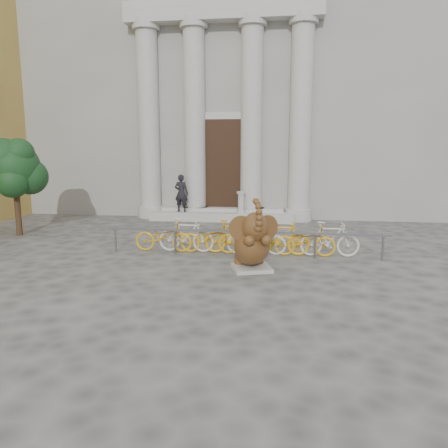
# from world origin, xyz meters

# --- Properties ---
(ground) EXTENTS (80.00, 80.00, 0.00)m
(ground) POSITION_xyz_m (0.00, 0.00, 0.00)
(ground) COLOR #474442
(ground) RESTS_ON ground
(classical_building) EXTENTS (22.00, 10.70, 12.00)m
(classical_building) POSITION_xyz_m (0.00, 14.93, 5.98)
(classical_building) COLOR gray
(classical_building) RESTS_ON ground
(entrance_steps) EXTENTS (6.00, 1.20, 0.36)m
(entrance_steps) POSITION_xyz_m (0.00, 9.40, 0.18)
(entrance_steps) COLOR #A8A59E
(entrance_steps) RESTS_ON ground
(elephant_statue) EXTENTS (1.23, 1.47, 1.85)m
(elephant_statue) POSITION_xyz_m (1.86, 1.96, 0.67)
(elephant_statue) COLOR #A8A59E
(elephant_statue) RESTS_ON ground
(bike_rack) EXTENTS (8.00, 0.53, 1.00)m
(bike_rack) POSITION_xyz_m (1.49, 3.65, 0.50)
(bike_rack) COLOR slate
(bike_rack) RESTS_ON ground
(tree) EXTENTS (1.93, 1.76, 3.35)m
(tree) POSITION_xyz_m (-6.53, 5.22, 2.34)
(tree) COLOR #332114
(tree) RESTS_ON ground
(pedestrian) EXTENTS (0.62, 0.45, 1.58)m
(pedestrian) POSITION_xyz_m (-1.67, 9.17, 1.15)
(pedestrian) COLOR black
(pedestrian) RESTS_ON entrance_steps
(balustrade_post) EXTENTS (0.37, 0.37, 0.90)m
(balustrade_post) POSITION_xyz_m (0.86, 9.10, 0.77)
(balustrade_post) COLOR #A8A59E
(balustrade_post) RESTS_ON entrance_steps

